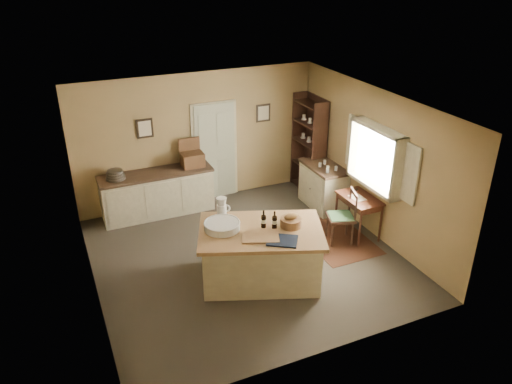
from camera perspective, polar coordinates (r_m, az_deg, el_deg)
ground at (r=8.72m, az=-1.14°, el=-7.47°), size 5.00×5.00×0.00m
wall_back at (r=10.24m, az=-6.67°, el=6.06°), size 5.00×0.10×2.70m
wall_front at (r=6.13m, az=7.95°, el=-8.63°), size 5.00×0.10×2.70m
wall_left at (r=7.57m, az=-18.98°, el=-2.74°), size 0.10×5.00×2.70m
wall_right at (r=9.23m, az=13.27°, el=3.25°), size 0.10×5.00×2.70m
ceiling at (r=7.58m, az=-1.32°, el=9.83°), size 5.00×5.00×0.00m
door at (r=10.42m, az=-4.70°, el=4.77°), size 0.97×0.06×2.11m
framed_prints at (r=10.16m, az=-5.65°, el=8.15°), size 2.82×0.02×0.38m
window at (r=8.96m, az=13.75°, el=3.89°), size 0.25×1.99×1.12m
work_island at (r=7.95m, az=0.48°, el=-6.98°), size 2.23×1.85×1.20m
sideboard at (r=10.08m, az=-11.16°, el=0.04°), size 2.21×0.63×1.18m
rug at (r=9.35m, az=9.08°, el=-5.28°), size 1.10×1.60×0.01m
writing_desk at (r=9.27m, az=11.71°, el=-1.15°), size 0.52×0.86×0.82m
desk_chair at (r=9.07m, az=9.65°, el=-2.88°), size 0.57×0.57×0.98m
right_cabinet at (r=10.28m, az=7.69°, el=0.70°), size 0.60×1.08×0.99m
shelving_unit at (r=10.81m, az=6.26°, el=5.41°), size 0.35×0.94×2.09m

